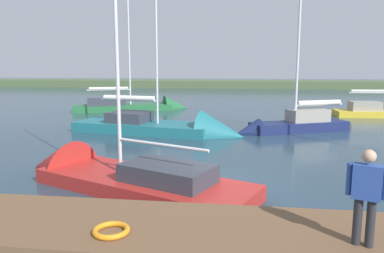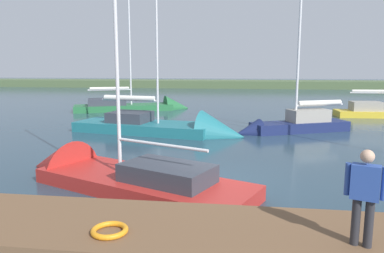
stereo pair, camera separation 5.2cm
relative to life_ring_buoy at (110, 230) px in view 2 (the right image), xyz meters
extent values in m
plane|color=#263D4C|center=(-1.66, -5.22, -0.74)|extent=(200.00, 200.00, 0.00)
cube|color=#4C603D|center=(-1.66, -58.06, -0.74)|extent=(180.00, 8.00, 2.40)
cube|color=brown|center=(-1.66, -0.47, -0.40)|extent=(24.38, 2.33, 0.69)
torus|color=orange|center=(0.00, 0.00, 0.00)|extent=(0.66, 0.66, 0.10)
cube|color=navy|center=(-5.53, -14.98, -0.69)|extent=(5.69, 3.63, 0.97)
cone|color=navy|center=(-2.65, -13.70, -0.69)|extent=(1.84, 1.91, 1.49)
cube|color=gray|center=(-6.00, -15.19, 0.14)|extent=(2.52, 1.95, 0.69)
cylinder|color=silver|center=(-5.27, -14.86, 3.14)|extent=(0.14, 0.14, 6.69)
cylinder|color=silver|center=(-6.64, -15.48, 0.71)|extent=(2.79, 1.33, 0.11)
cylinder|color=silver|center=(-6.64, -15.48, 0.83)|extent=(2.60, 1.37, 0.30)
cube|color=#B22823|center=(0.56, -4.17, -0.71)|extent=(7.06, 4.76, 0.79)
cone|color=#B22823|center=(4.15, -5.75, -0.71)|extent=(2.75, 2.86, 2.24)
cube|color=#333842|center=(-0.26, -3.81, -0.07)|extent=(2.88, 2.35, 0.50)
cylinder|color=silver|center=(1.33, -4.51, 3.98)|extent=(0.11, 0.11, 8.58)
cylinder|color=silver|center=(-0.05, -3.90, 0.72)|extent=(2.81, 1.30, 0.09)
cube|color=#236638|center=(7.35, -23.15, -0.70)|extent=(8.12, 5.06, 0.89)
cone|color=#236638|center=(3.19, -24.86, -0.70)|extent=(2.71, 2.83, 2.23)
cube|color=#333842|center=(8.58, -22.64, 0.01)|extent=(3.45, 2.86, 0.52)
cylinder|color=silver|center=(6.76, -23.39, 4.87)|extent=(0.14, 0.14, 10.24)
cylinder|color=silver|center=(8.35, -22.73, 0.98)|extent=(3.22, 1.41, 0.11)
cylinder|color=silver|center=(8.35, -22.73, 1.10)|extent=(2.94, 1.38, 0.22)
cube|color=#1E6B75|center=(3.06, -13.66, -0.70)|extent=(8.01, 4.00, 0.97)
cone|color=#1E6B75|center=(-1.32, -12.80, -0.70)|extent=(2.77, 2.97, 2.57)
cube|color=#333842|center=(3.91, -13.83, 0.07)|extent=(2.46, 2.23, 0.56)
cylinder|color=silver|center=(2.23, -13.50, 3.83)|extent=(0.11, 0.11, 8.08)
cylinder|color=silver|center=(3.92, -13.83, 1.00)|extent=(3.40, 0.75, 0.09)
cylinder|color=silver|center=(3.92, -13.83, 1.12)|extent=(3.10, 0.88, 0.29)
cube|color=gold|center=(-12.17, -21.95, -0.71)|extent=(6.10, 2.12, 0.82)
cube|color=gray|center=(-11.18, -21.92, 0.02)|extent=(2.08, 1.40, 0.66)
cylinder|color=silver|center=(-11.32, -21.92, 0.99)|extent=(2.59, 0.20, 0.11)
cylinder|color=silver|center=(-11.32, -21.92, 1.11)|extent=(2.34, 0.28, 0.20)
cylinder|color=#28282D|center=(-4.34, -0.08, 0.35)|extent=(0.14, 0.14, 0.80)
cylinder|color=#28282D|center=(-4.16, -0.15, 0.35)|extent=(0.14, 0.14, 0.80)
cube|color=#2D4C9E|center=(-4.25, -0.11, 1.03)|extent=(0.48, 0.36, 0.57)
sphere|color=tan|center=(-4.25, -0.11, 1.46)|extent=(0.22, 0.22, 0.22)
cylinder|color=#2D4C9E|center=(-4.50, -0.02, 1.05)|extent=(0.09, 0.09, 0.54)
cylinder|color=#2D4C9E|center=(-4.00, -0.21, 1.05)|extent=(0.09, 0.09, 0.54)
camera|label=1|loc=(-2.20, 5.82, 2.86)|focal=34.22mm
camera|label=2|loc=(-2.25, 5.81, 2.86)|focal=34.22mm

